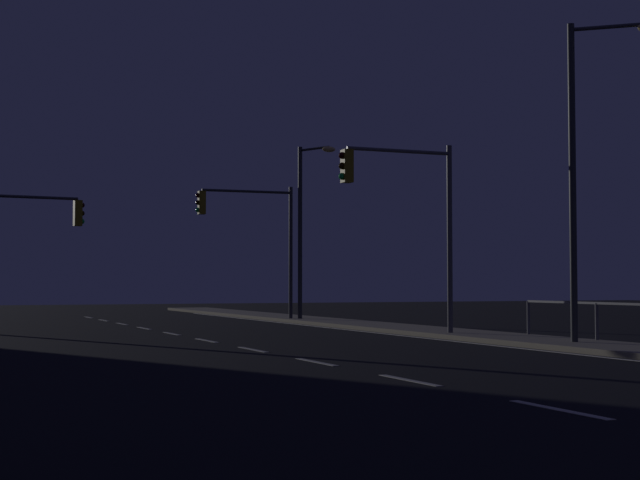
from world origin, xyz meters
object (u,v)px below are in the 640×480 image
(traffic_light_mid_left, at_px, (7,228))
(street_lamp_median, at_px, (586,151))
(traffic_light_overhead_east, at_px, (251,225))
(traffic_light_mid_right, at_px, (404,200))
(street_lamp_corner, at_px, (305,215))

(traffic_light_mid_left, xyz_separation_m, street_lamp_median, (12.53, -16.22, 1.38))
(traffic_light_overhead_east, height_order, traffic_light_mid_left, traffic_light_overhead_east)
(traffic_light_mid_right, height_order, street_lamp_corner, street_lamp_corner)
(traffic_light_mid_right, bearing_deg, street_lamp_corner, 81.84)
(traffic_light_overhead_east, height_order, street_lamp_median, street_lamp_median)
(traffic_light_overhead_east, bearing_deg, street_lamp_corner, -20.82)
(traffic_light_overhead_east, height_order, street_lamp_corner, street_lamp_corner)
(traffic_light_mid_left, relative_size, traffic_light_mid_right, 0.91)
(traffic_light_overhead_east, bearing_deg, traffic_light_mid_right, -88.24)
(traffic_light_overhead_east, relative_size, street_lamp_median, 0.69)
(traffic_light_mid_right, relative_size, street_lamp_median, 0.70)
(traffic_light_overhead_east, xyz_separation_m, traffic_light_mid_left, (-9.81, -2.04, -0.48))
(traffic_light_mid_right, height_order, street_lamp_median, street_lamp_median)
(traffic_light_mid_left, relative_size, street_lamp_median, 0.64)
(traffic_light_mid_right, bearing_deg, street_lamp_median, -66.59)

